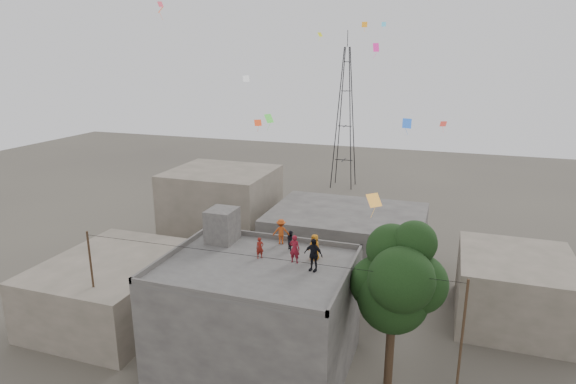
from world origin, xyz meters
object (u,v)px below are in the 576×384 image
tree (398,281)px  person_dark_adult (313,255)px  stair_head_box (222,225)px  transmission_tower (345,119)px  person_red_adult (295,249)px

tree → person_dark_adult: (-4.29, -0.22, 0.88)m
stair_head_box → transmission_tower: size_ratio=0.10×
stair_head_box → transmission_tower: transmission_tower is taller
stair_head_box → person_red_adult: bearing=-17.3°
tree → transmission_tower: 41.12m
person_red_adult → person_dark_adult: (1.22, -0.65, 0.10)m
person_dark_adult → person_red_adult: bearing=162.3°
person_dark_adult → tree: bearing=13.3°
stair_head_box → tree: bearing=-10.7°
tree → person_dark_adult: bearing=-177.0°
person_dark_adult → transmission_tower: bearing=110.4°
tree → person_red_adult: 5.59m
stair_head_box → person_dark_adult: (6.27, -2.23, -0.12)m
stair_head_box → tree: 10.80m
tree → transmission_tower: size_ratio=0.45×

